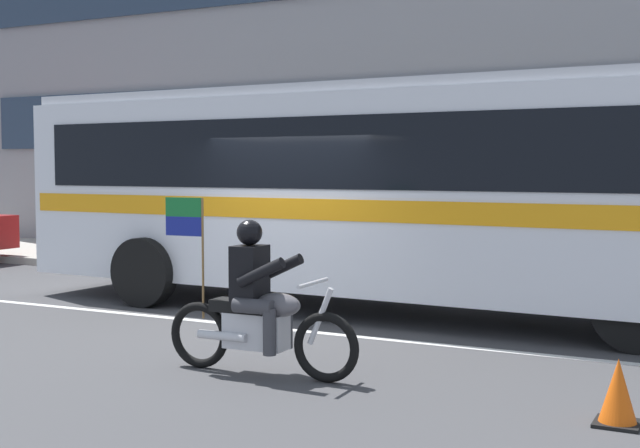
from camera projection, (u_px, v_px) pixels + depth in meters
The scene contains 7 objects.
ground_plane at pixel (288, 320), 11.63m from camera, with size 60.00×60.00×0.00m, color #3D3D3F.
sidewalk_curb at pixel (419, 273), 16.15m from camera, with size 28.00×3.80×0.15m, color #A39E93.
lane_center_stripe at pixel (266, 327), 11.09m from camera, with size 26.60×0.14×0.01m, color silver.
office_building_facade at pixel (459, 43), 17.88m from camera, with size 28.00×0.89×9.38m.
transit_bus at pixel (404, 182), 12.01m from camera, with size 12.03×3.06×3.22m.
motorcycle_with_rider at pixel (258, 309), 8.54m from camera, with size 2.20×0.64×1.78m.
traffic_cone at pixel (618, 394), 6.88m from camera, with size 0.36×0.36×0.55m.
Camera 1 is at (5.62, -10.06, 2.09)m, focal length 47.83 mm.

